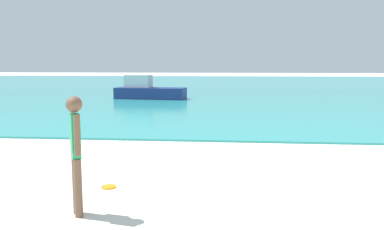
# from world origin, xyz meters

# --- Properties ---
(water) EXTENTS (160.00, 60.00, 0.06)m
(water) POSITION_xyz_m (0.00, 40.61, 0.03)
(water) COLOR teal
(water) RESTS_ON ground
(person_standing) EXTENTS (0.25, 0.36, 1.75)m
(person_standing) POSITION_xyz_m (-1.88, 5.15, 0.99)
(person_standing) COLOR brown
(person_standing) RESTS_ON ground
(frisbee) EXTENTS (0.26, 0.26, 0.03)m
(frisbee) POSITION_xyz_m (-1.83, 6.41, 0.01)
(frisbee) COLOR orange
(frisbee) RESTS_ON ground
(boat_near) EXTENTS (4.48, 1.88, 1.48)m
(boat_near) POSITION_xyz_m (-4.65, 23.45, 0.57)
(boat_near) COLOR navy
(boat_near) RESTS_ON water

